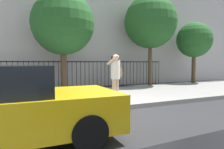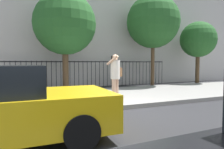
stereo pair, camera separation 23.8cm
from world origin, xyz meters
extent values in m
plane|color=#28282B|center=(0.00, 0.00, 0.00)|extent=(60.00, 60.00, 0.00)
cube|color=gray|center=(0.00, 2.20, 0.07)|extent=(28.00, 4.40, 0.15)
cube|color=#BCB7B2|center=(0.00, 8.50, 5.38)|extent=(28.00, 4.00, 10.76)
cube|color=black|center=(0.00, 5.90, 1.55)|extent=(12.00, 0.04, 0.06)
cylinder|color=black|center=(-3.70, 5.90, 0.80)|extent=(0.03, 0.03, 1.60)
cylinder|color=black|center=(-3.45, 5.90, 0.80)|extent=(0.03, 0.03, 1.60)
cylinder|color=black|center=(-3.19, 5.90, 0.80)|extent=(0.03, 0.03, 1.60)
cylinder|color=black|center=(-2.94, 5.90, 0.80)|extent=(0.03, 0.03, 1.60)
cylinder|color=black|center=(-2.68, 5.90, 0.80)|extent=(0.03, 0.03, 1.60)
cylinder|color=black|center=(-2.43, 5.90, 0.80)|extent=(0.03, 0.03, 1.60)
cylinder|color=black|center=(-2.17, 5.90, 0.80)|extent=(0.03, 0.03, 1.60)
cylinder|color=black|center=(-1.91, 5.90, 0.80)|extent=(0.03, 0.03, 1.60)
cylinder|color=black|center=(-1.66, 5.90, 0.80)|extent=(0.03, 0.03, 1.60)
cylinder|color=black|center=(-1.40, 5.90, 0.80)|extent=(0.03, 0.03, 1.60)
cylinder|color=black|center=(-1.15, 5.90, 0.80)|extent=(0.03, 0.03, 1.60)
cylinder|color=black|center=(-0.89, 5.90, 0.80)|extent=(0.03, 0.03, 1.60)
cylinder|color=black|center=(-0.64, 5.90, 0.80)|extent=(0.03, 0.03, 1.60)
cylinder|color=black|center=(-0.38, 5.90, 0.80)|extent=(0.03, 0.03, 1.60)
cylinder|color=black|center=(-0.13, 5.90, 0.80)|extent=(0.03, 0.03, 1.60)
cylinder|color=black|center=(0.13, 5.90, 0.80)|extent=(0.03, 0.03, 1.60)
cylinder|color=black|center=(0.38, 5.90, 0.80)|extent=(0.03, 0.03, 1.60)
cylinder|color=black|center=(0.64, 5.90, 0.80)|extent=(0.03, 0.03, 1.60)
cylinder|color=black|center=(0.89, 5.90, 0.80)|extent=(0.03, 0.03, 1.60)
cylinder|color=black|center=(1.15, 5.90, 0.80)|extent=(0.03, 0.03, 1.60)
cylinder|color=black|center=(1.40, 5.90, 0.80)|extent=(0.03, 0.03, 1.60)
cylinder|color=black|center=(1.66, 5.90, 0.80)|extent=(0.03, 0.03, 1.60)
cylinder|color=black|center=(1.91, 5.90, 0.80)|extent=(0.03, 0.03, 1.60)
cylinder|color=black|center=(2.17, 5.90, 0.80)|extent=(0.03, 0.03, 1.60)
cylinder|color=black|center=(2.43, 5.90, 0.80)|extent=(0.03, 0.03, 1.60)
cylinder|color=black|center=(2.68, 5.90, 0.80)|extent=(0.03, 0.03, 1.60)
cylinder|color=black|center=(2.94, 5.90, 0.80)|extent=(0.03, 0.03, 1.60)
cylinder|color=black|center=(3.19, 5.90, 0.80)|extent=(0.03, 0.03, 1.60)
cylinder|color=black|center=(3.45, 5.90, 0.80)|extent=(0.03, 0.03, 1.60)
cylinder|color=black|center=(3.70, 5.90, 0.80)|extent=(0.03, 0.03, 1.60)
cylinder|color=black|center=(3.96, 5.90, 0.80)|extent=(0.03, 0.03, 1.60)
cylinder|color=black|center=(4.21, 5.90, 0.80)|extent=(0.03, 0.03, 1.60)
cylinder|color=black|center=(4.47, 5.90, 0.80)|extent=(0.03, 0.03, 1.60)
cylinder|color=black|center=(4.72, 5.90, 0.80)|extent=(0.03, 0.03, 1.60)
cylinder|color=black|center=(4.98, 5.90, 0.80)|extent=(0.03, 0.03, 1.60)
cylinder|color=black|center=(5.23, 5.90, 0.80)|extent=(0.03, 0.03, 1.60)
cylinder|color=black|center=(5.49, 5.90, 0.80)|extent=(0.03, 0.03, 1.60)
cylinder|color=black|center=(5.74, 5.90, 0.80)|extent=(0.03, 0.03, 1.60)
cylinder|color=black|center=(6.00, 5.90, 0.80)|extent=(0.03, 0.03, 1.60)
cube|color=yellow|center=(-3.17, -1.55, 0.57)|extent=(4.22, 1.84, 0.70)
cylinder|color=black|center=(-1.82, -0.74, 0.32)|extent=(0.64, 0.23, 0.64)
cylinder|color=black|center=(-1.83, -2.38, 0.32)|extent=(0.64, 0.23, 0.64)
cylinder|color=tan|center=(0.25, 1.04, 0.53)|extent=(0.15, 0.15, 0.75)
cylinder|color=tan|center=(0.41, 1.15, 0.53)|extent=(0.15, 0.15, 0.75)
cylinder|color=silver|center=(0.33, 1.09, 1.24)|extent=(0.48, 0.48, 0.69)
sphere|color=tan|center=(0.33, 1.09, 1.69)|extent=(0.21, 0.21, 0.21)
cylinder|color=tan|center=(0.16, 0.98, 1.59)|extent=(0.36, 0.44, 0.37)
cylinder|color=tan|center=(0.49, 1.21, 1.22)|extent=(0.09, 0.09, 0.52)
cube|color=black|center=(0.17, 1.05, 1.67)|extent=(0.06, 0.05, 0.15)
cube|color=brown|center=(0.54, 1.25, 1.14)|extent=(0.32, 0.29, 0.34)
cube|color=brown|center=(-3.12, 3.40, 0.60)|extent=(1.60, 0.45, 0.05)
cube|color=brown|center=(-3.12, 3.20, 0.88)|extent=(1.60, 0.06, 0.44)
cube|color=#333338|center=(-2.42, 3.40, 0.35)|extent=(0.08, 0.41, 0.40)
cylinder|color=#4C3823|center=(-0.82, 4.83, 1.30)|extent=(0.31, 0.31, 2.61)
sphere|color=#235623|center=(-0.82, 4.83, 3.48)|extent=(3.16, 3.16, 3.16)
cylinder|color=#4C3823|center=(8.06, 4.74, 1.20)|extent=(0.26, 0.26, 2.40)
sphere|color=#235623|center=(8.06, 4.74, 3.06)|extent=(2.39, 2.39, 2.39)
cylinder|color=#4C3823|center=(4.46, 4.79, 1.55)|extent=(0.22, 0.22, 3.10)
sphere|color=#235623|center=(4.46, 4.79, 3.97)|extent=(3.20, 3.20, 3.20)
camera|label=1|loc=(-2.89, -5.60, 1.50)|focal=32.52mm
camera|label=2|loc=(-2.67, -5.70, 1.50)|focal=32.52mm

